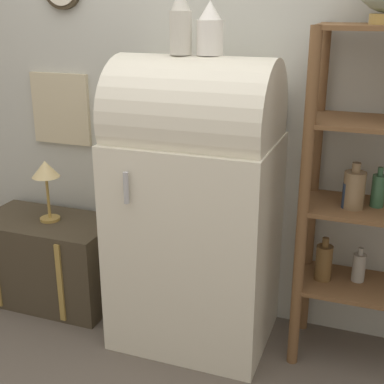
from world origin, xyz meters
TOP-DOWN VIEW (x-y plane):
  - ground_plane at (0.00, 0.00)m, footprint 12.00×12.00m
  - wall_back at (-0.00, 0.57)m, footprint 7.00×0.09m
  - refrigerator at (-0.00, 0.26)m, footprint 0.75×0.62m
  - suitcase_trunk at (-0.90, 0.30)m, footprint 0.76×0.43m
  - shelf_unit at (0.78, 0.35)m, footprint 0.58×0.36m
  - vase_left at (-0.06, 0.24)m, footprint 0.10×0.10m
  - vase_center at (0.06, 0.27)m, footprint 0.12×0.12m
  - desk_lamp at (-0.88, 0.31)m, footprint 0.15×0.15m

SIDE VIEW (x-z plane):
  - ground_plane at x=0.00m, z-range 0.00..0.00m
  - suitcase_trunk at x=-0.90m, z-range 0.00..0.50m
  - refrigerator at x=0.00m, z-range 0.02..1.44m
  - desk_lamp at x=-0.88m, z-range 0.59..0.94m
  - shelf_unit at x=0.78m, z-range 0.08..1.65m
  - wall_back at x=0.00m, z-range 0.00..2.70m
  - vase_center at x=0.06m, z-range 1.42..1.64m
  - vase_left at x=-0.06m, z-range 1.42..1.70m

